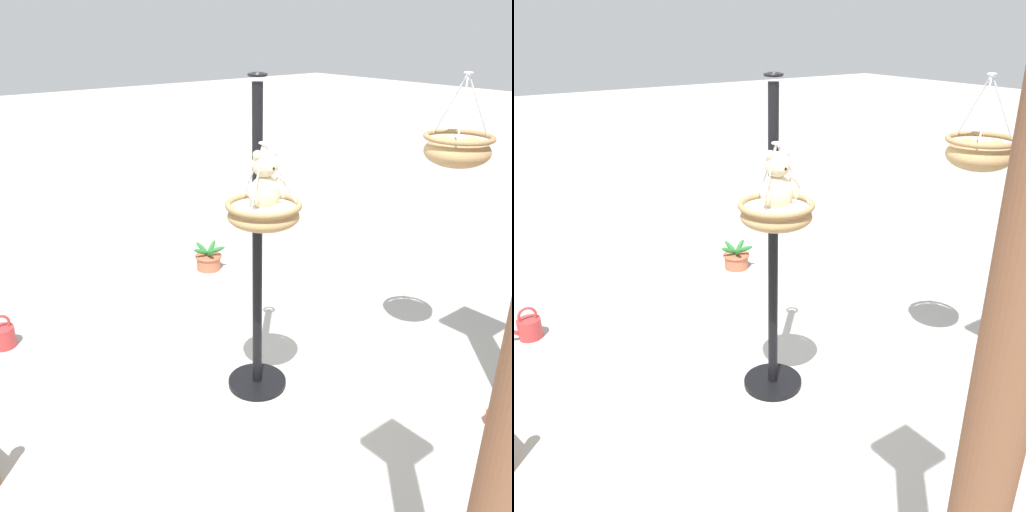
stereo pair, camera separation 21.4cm
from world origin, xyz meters
The scene contains 7 objects.
ground_plane centered at (0.00, 0.00, 0.00)m, with size 40.00×40.00×0.00m, color #ADAAA3.
display_pole_central centered at (-0.10, -0.07, 0.69)m, with size 0.44×0.44×2.28m.
hanging_basket_with_teddy centered at (0.05, 0.18, 1.48)m, with size 0.47×0.47×0.53m.
teddy_bear centered at (0.05, 0.20, 1.65)m, with size 0.27×0.25×0.40m.
hanging_basket_left_high centered at (-1.35, 0.57, 1.76)m, with size 0.47×0.47×0.63m.
potted_plant_flowering_red centered at (-0.99, -2.07, 0.12)m, with size 0.37×0.37×0.30m.
watering_can centered at (1.28, -1.82, 0.10)m, with size 0.35×0.20×0.30m.
Camera 1 is at (2.03, 2.63, 2.56)m, focal length 38.10 mm.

